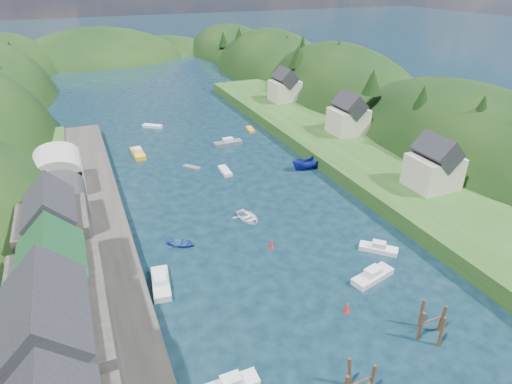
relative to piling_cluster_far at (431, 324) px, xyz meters
name	(u,v)px	position (x,y,z in m)	size (l,w,h in m)	color
ground	(211,161)	(-6.76, 50.16, -1.41)	(600.00, 600.00, 0.00)	black
hillside_right	(337,128)	(38.24, 75.16, -8.82)	(36.00, 245.56, 48.00)	black
far_hills	(129,80)	(-5.55, 174.17, -12.21)	(103.00, 68.00, 44.00)	black
hill_trees	(186,87)	(-7.00, 64.12, 9.71)	(91.18, 150.97, 12.33)	black
quay_left	(88,285)	(-30.76, 20.16, -0.41)	(12.00, 110.00, 2.00)	#2D2B28
terrace_left_grass	(18,300)	(-37.76, 20.16, -0.16)	(12.00, 110.00, 2.50)	#234719
quayside_buildings	(59,335)	(-32.76, 6.55, 5.68)	(8.00, 35.84, 12.90)	#2D2B28
boat_sheds	(58,184)	(-32.76, 39.16, 3.87)	(7.00, 21.00, 7.50)	#2D2D30
terrace_right	(352,154)	(18.24, 40.16, -0.21)	(16.00, 120.00, 2.40)	#234719
right_bank_cottages	(343,117)	(21.24, 48.49, 4.44)	(9.00, 59.24, 8.41)	beige
piling_cluster_far	(431,324)	(0.00, 0.00, 0.00)	(3.24, 3.02, 3.95)	#382314
channel_buoy_near	(347,308)	(-5.67, 5.99, -0.93)	(0.70, 0.70, 1.10)	red
channel_buoy_far	(272,244)	(-8.03, 19.92, -0.93)	(0.70, 0.70, 1.10)	red
moored_boats	(253,234)	(-9.48, 22.80, -0.75)	(36.34, 91.96, 2.43)	silver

